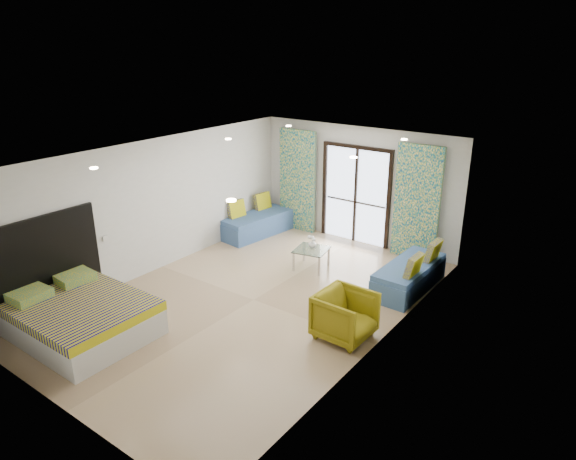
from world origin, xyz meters
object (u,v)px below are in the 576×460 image
Objects in this scene: bed at (82,318)px; coffee_table at (311,251)px; daybed_right at (410,275)px; armchair at (345,313)px; daybed_left at (257,223)px.

coffee_table is (1.55, 4.32, 0.08)m from bed.
daybed_right is at bearing 8.95° from coffee_table.
daybed_left is at bearing 57.63° from armchair.
daybed_left is 2.52× the size of coffee_table.
daybed_left is 2.36m from coffee_table.
daybed_right reaches higher than armchair.
armchair is at bearing -92.27° from daybed_right.
bed is 2.47× the size of armchair.
daybed_left is at bearing 173.92° from daybed_right.
coffee_table is 2.69m from armchair.
daybed_right is 2.07m from coffee_table.
bed is 1.09× the size of daybed_left.
bed is 4.59m from coffee_table.
daybed_left is (-0.64, 5.19, -0.02)m from bed.
daybed_left is at bearing 97.01° from bed.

